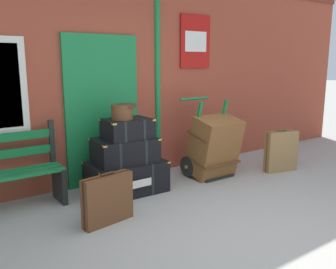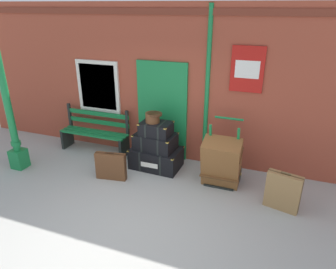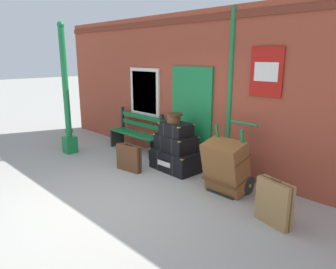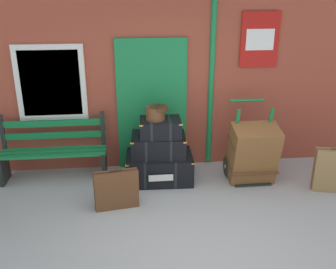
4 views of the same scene
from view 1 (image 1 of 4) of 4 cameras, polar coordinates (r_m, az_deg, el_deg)
The scene contains 10 objects.
ground_plane at distance 3.82m, azimuth 12.59°, elevation -15.88°, with size 60.00×60.00×0.00m, color #A3A099.
brick_facade at distance 5.46m, azimuth -7.68°, elevation 9.90°, with size 10.40×0.35×3.20m.
steamer_trunk_base at distance 4.94m, azimuth -6.56°, elevation -6.61°, with size 1.03×0.70×0.43m.
steamer_trunk_middle at distance 4.84m, azimuth -6.79°, elevation -2.46°, with size 0.85×0.61×0.33m.
steamer_trunk_top at distance 4.77m, azimuth -6.43°, elevation 0.91°, with size 0.62×0.47×0.27m.
round_hatbox at distance 4.70m, azimuth -7.15°, elevation 3.73°, with size 0.33×0.29×0.20m.
porters_trolley at distance 5.67m, azimuth 6.04°, elevation -3.62°, with size 0.71×0.67×1.18m.
large_brown_trunk at distance 5.49m, azimuth 7.31°, elevation -1.90°, with size 0.70×0.62×0.96m.
suitcase_cream at distance 4.03m, azimuth -9.48°, elevation -10.06°, with size 0.60×0.23×0.58m.
suitcase_beige at distance 6.07m, azimuth 17.37°, elevation -2.53°, with size 0.57×0.28×0.69m.
Camera 1 is at (-2.57, -2.23, 1.74)m, focal length 38.68 mm.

